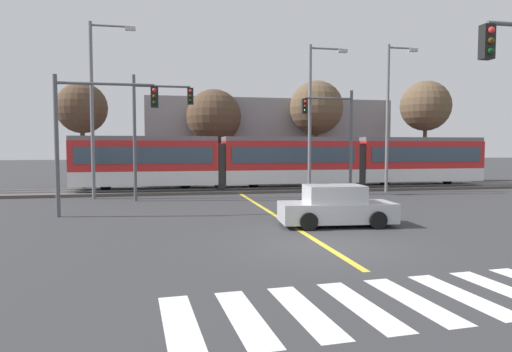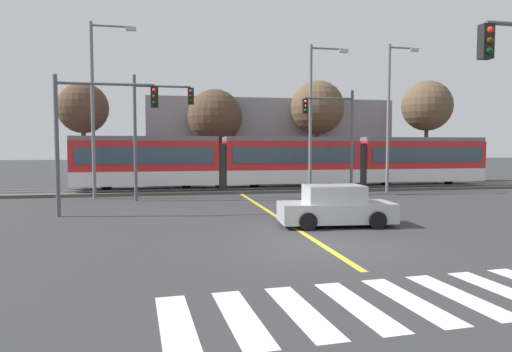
{
  "view_description": "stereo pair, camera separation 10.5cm",
  "coord_description": "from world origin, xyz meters",
  "px_view_note": "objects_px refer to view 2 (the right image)",
  "views": [
    {
      "loc": [
        -4.6,
        -12.72,
        2.92
      ],
      "look_at": [
        -0.52,
        7.72,
        1.6
      ],
      "focal_mm": 32.0,
      "sensor_mm": 36.0,
      "label": 1
    },
    {
      "loc": [
        -4.5,
        -12.74,
        2.92
      ],
      "look_at": [
        -0.52,
        7.72,
        1.6
      ],
      "focal_mm": 32.0,
      "sensor_mm": 36.0,
      "label": 2
    }
  ],
  "objects_px": {
    "street_lamp_centre": "(314,110)",
    "bare_tree_west": "(215,117)",
    "bare_tree_east": "(317,108)",
    "traffic_light_far_left": "(154,121)",
    "street_lamp_east": "(391,110)",
    "traffic_light_far_right": "(336,127)",
    "street_lamp_west": "(97,100)",
    "light_rail_tram": "(290,160)",
    "bare_tree_far_west": "(83,109)",
    "sedan_crossing": "(336,207)",
    "bare_tree_far_east": "(427,106)",
    "traffic_light_mid_left": "(93,122)"
  },
  "relations": [
    {
      "from": "traffic_light_far_right",
      "to": "street_lamp_west",
      "type": "relative_size",
      "value": 0.65
    },
    {
      "from": "traffic_light_far_left",
      "to": "street_lamp_west",
      "type": "height_order",
      "value": "street_lamp_west"
    },
    {
      "from": "traffic_light_far_right",
      "to": "bare_tree_far_west",
      "type": "relative_size",
      "value": 0.85
    },
    {
      "from": "bare_tree_far_west",
      "to": "bare_tree_west",
      "type": "distance_m",
      "value": 9.68
    },
    {
      "from": "sedan_crossing",
      "to": "bare_tree_far_east",
      "type": "distance_m",
      "value": 25.01
    },
    {
      "from": "light_rail_tram",
      "to": "street_lamp_west",
      "type": "height_order",
      "value": "street_lamp_west"
    },
    {
      "from": "bare_tree_far_east",
      "to": "light_rail_tram",
      "type": "bearing_deg",
      "value": -159.13
    },
    {
      "from": "street_lamp_west",
      "to": "street_lamp_east",
      "type": "relative_size",
      "value": 1.04
    },
    {
      "from": "street_lamp_west",
      "to": "street_lamp_centre",
      "type": "bearing_deg",
      "value": -1.13
    },
    {
      "from": "light_rail_tram",
      "to": "street_lamp_east",
      "type": "distance_m",
      "value": 7.29
    },
    {
      "from": "street_lamp_centre",
      "to": "bare_tree_far_west",
      "type": "bearing_deg",
      "value": 152.3
    },
    {
      "from": "bare_tree_far_west",
      "to": "bare_tree_far_east",
      "type": "distance_m",
      "value": 27.24
    },
    {
      "from": "light_rail_tram",
      "to": "street_lamp_centre",
      "type": "height_order",
      "value": "street_lamp_centre"
    },
    {
      "from": "sedan_crossing",
      "to": "bare_tree_far_east",
      "type": "relative_size",
      "value": 0.51
    },
    {
      "from": "sedan_crossing",
      "to": "traffic_light_far_right",
      "type": "relative_size",
      "value": 0.68
    },
    {
      "from": "bare_tree_west",
      "to": "traffic_light_mid_left",
      "type": "bearing_deg",
      "value": -113.27
    },
    {
      "from": "bare_tree_west",
      "to": "light_rail_tram",
      "type": "bearing_deg",
      "value": -53.2
    },
    {
      "from": "traffic_light_far_right",
      "to": "traffic_light_mid_left",
      "type": "xyz_separation_m",
      "value": [
        -13.18,
        -6.28,
        -0.15
      ]
    },
    {
      "from": "traffic_light_far_left",
      "to": "street_lamp_east",
      "type": "relative_size",
      "value": 0.72
    },
    {
      "from": "traffic_light_far_left",
      "to": "bare_tree_far_east",
      "type": "bearing_deg",
      "value": 23.25
    },
    {
      "from": "street_lamp_centre",
      "to": "bare_tree_far_east",
      "type": "bearing_deg",
      "value": 32.96
    },
    {
      "from": "street_lamp_west",
      "to": "sedan_crossing",
      "type": "bearing_deg",
      "value": -48.12
    },
    {
      "from": "bare_tree_west",
      "to": "bare_tree_far_east",
      "type": "xyz_separation_m",
      "value": [
        17.66,
        -0.98,
        1.06
      ]
    },
    {
      "from": "traffic_light_far_right",
      "to": "traffic_light_far_left",
      "type": "relative_size",
      "value": 0.94
    },
    {
      "from": "street_lamp_centre",
      "to": "bare_tree_far_east",
      "type": "xyz_separation_m",
      "value": [
        12.54,
        8.13,
        1.17
      ]
    },
    {
      "from": "street_lamp_west",
      "to": "bare_tree_east",
      "type": "relative_size",
      "value": 1.19
    },
    {
      "from": "bare_tree_west",
      "to": "bare_tree_east",
      "type": "xyz_separation_m",
      "value": [
        8.33,
        -0.24,
        0.83
      ]
    },
    {
      "from": "street_lamp_centre",
      "to": "bare_tree_far_west",
      "type": "distance_m",
      "value": 16.6
    },
    {
      "from": "bare_tree_east",
      "to": "light_rail_tram",
      "type": "bearing_deg",
      "value": -123.69
    },
    {
      "from": "street_lamp_centre",
      "to": "street_lamp_east",
      "type": "relative_size",
      "value": 0.96
    },
    {
      "from": "sedan_crossing",
      "to": "light_rail_tram",
      "type": "bearing_deg",
      "value": 81.57
    },
    {
      "from": "street_lamp_centre",
      "to": "bare_tree_west",
      "type": "height_order",
      "value": "street_lamp_centre"
    },
    {
      "from": "sedan_crossing",
      "to": "street_lamp_east",
      "type": "bearing_deg",
      "value": 54.82
    },
    {
      "from": "bare_tree_west",
      "to": "traffic_light_far_right",
      "type": "bearing_deg",
      "value": -55.61
    },
    {
      "from": "traffic_light_far_left",
      "to": "bare_tree_far_east",
      "type": "height_order",
      "value": "bare_tree_far_east"
    },
    {
      "from": "sedan_crossing",
      "to": "street_lamp_east",
      "type": "relative_size",
      "value": 0.46
    },
    {
      "from": "traffic_light_far_right",
      "to": "bare_tree_far_west",
      "type": "distance_m",
      "value": 17.96
    },
    {
      "from": "street_lamp_centre",
      "to": "bare_tree_west",
      "type": "relative_size",
      "value": 1.22
    },
    {
      "from": "traffic_light_far_right",
      "to": "bare_tree_far_east",
      "type": "relative_size",
      "value": 0.76
    },
    {
      "from": "street_lamp_centre",
      "to": "bare_tree_west",
      "type": "bearing_deg",
      "value": 119.34
    },
    {
      "from": "street_lamp_centre",
      "to": "bare_tree_east",
      "type": "bearing_deg",
      "value": 70.13
    },
    {
      "from": "traffic_light_far_right",
      "to": "street_lamp_centre",
      "type": "relative_size",
      "value": 0.7
    },
    {
      "from": "street_lamp_east",
      "to": "sedan_crossing",
      "type": "bearing_deg",
      "value": -125.18
    },
    {
      "from": "traffic_light_far_left",
      "to": "bare_tree_west",
      "type": "distance_m",
      "value": 11.38
    },
    {
      "from": "traffic_light_far_right",
      "to": "street_lamp_centre",
      "type": "distance_m",
      "value": 1.7
    },
    {
      "from": "street_lamp_east",
      "to": "bare_tree_far_east",
      "type": "height_order",
      "value": "street_lamp_east"
    },
    {
      "from": "traffic_light_mid_left",
      "to": "bare_tree_far_west",
      "type": "relative_size",
      "value": 0.79
    },
    {
      "from": "traffic_light_far_left",
      "to": "street_lamp_east",
      "type": "distance_m",
      "value": 15.04
    },
    {
      "from": "street_lamp_east",
      "to": "bare_tree_far_west",
      "type": "distance_m",
      "value": 21.29
    },
    {
      "from": "sedan_crossing",
      "to": "traffic_light_far_left",
      "type": "distance_m",
      "value": 12.28
    }
  ]
}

